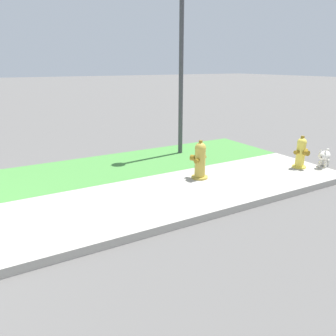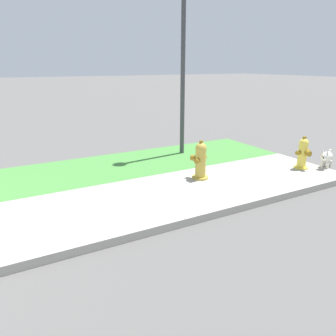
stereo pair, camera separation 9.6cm
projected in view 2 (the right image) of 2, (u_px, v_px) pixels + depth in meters
The scene contains 4 objects.
fire_hydrant_across_street at pixel (200, 161), 6.51m from camera, with size 0.39×0.37×0.79m.
fire_hydrant_far_end at pixel (303, 153), 7.15m from camera, with size 0.37×0.34×0.73m.
small_white_dog at pixel (326, 157), 7.23m from camera, with size 0.48×0.32×0.45m.
street_lamp at pixel (184, 11), 7.52m from camera, with size 0.32×0.32×5.21m.
Camera 2 is at (2.53, -4.73, 2.21)m, focal length 35.00 mm.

